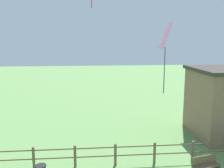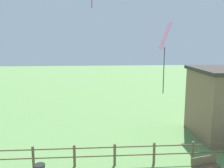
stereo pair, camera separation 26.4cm
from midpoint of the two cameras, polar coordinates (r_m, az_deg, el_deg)
name	(u,v)px [view 2 (the right image)]	position (r m, az deg, el deg)	size (l,w,h in m)	color
wooden_fence	(115,153)	(13.94, 1.19, -15.54)	(21.72, 0.14, 1.22)	brown
park_bench_by_building	(205,165)	(14.02, 21.08, -16.98)	(1.54, 0.73, 0.94)	brown
kite_pink_diamond	(165,42)	(12.87, 12.56, 9.28)	(0.57, 1.03, 3.56)	pink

